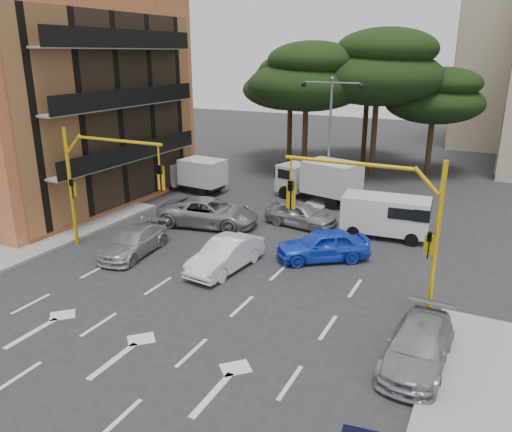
{
  "coord_description": "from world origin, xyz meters",
  "views": [
    {
      "loc": [
        10.19,
        -15.2,
        9.37
      ],
      "look_at": [
        -0.35,
        5.94,
        1.6
      ],
      "focal_mm": 35.0,
      "sensor_mm": 36.0,
      "label": 1
    }
  ],
  "objects_px": {
    "street_lamp_center": "(330,117)",
    "car_silver_cross_a": "(209,212)",
    "signal_mast_right": "(386,214)",
    "box_truck_b": "(318,180)",
    "car_white_hatch": "(226,255)",
    "van_white": "(385,216)",
    "signal_mast_left": "(96,174)",
    "car_silver_cross_b": "(301,214)",
    "car_silver_parked": "(418,346)",
    "car_blue_compact": "(323,245)",
    "car_silver_wagon": "(134,241)",
    "box_truck_a": "(193,175)"
  },
  "relations": [
    {
      "from": "street_lamp_center",
      "to": "car_blue_compact",
      "type": "distance_m",
      "value": 11.72
    },
    {
      "from": "box_truck_b",
      "to": "signal_mast_right",
      "type": "bearing_deg",
      "value": -137.48
    },
    {
      "from": "signal_mast_right",
      "to": "street_lamp_center",
      "type": "height_order",
      "value": "street_lamp_center"
    },
    {
      "from": "signal_mast_right",
      "to": "car_silver_parked",
      "type": "height_order",
      "value": "signal_mast_right"
    },
    {
      "from": "car_white_hatch",
      "to": "box_truck_b",
      "type": "xyz_separation_m",
      "value": [
        -0.03,
        12.3,
        0.67
      ]
    },
    {
      "from": "car_blue_compact",
      "to": "car_silver_wagon",
      "type": "height_order",
      "value": "car_blue_compact"
    },
    {
      "from": "signal_mast_right",
      "to": "box_truck_b",
      "type": "height_order",
      "value": "signal_mast_right"
    },
    {
      "from": "street_lamp_center",
      "to": "box_truck_a",
      "type": "xyz_separation_m",
      "value": [
        -9.0,
        -2.62,
        -4.24
      ]
    },
    {
      "from": "car_blue_compact",
      "to": "van_white",
      "type": "xyz_separation_m",
      "value": [
        1.89,
        4.5,
        0.37
      ]
    },
    {
      "from": "car_blue_compact",
      "to": "car_silver_wagon",
      "type": "bearing_deg",
      "value": -103.23
    },
    {
      "from": "signal_mast_right",
      "to": "car_silver_cross_a",
      "type": "height_order",
      "value": "signal_mast_right"
    },
    {
      "from": "car_silver_parked",
      "to": "signal_mast_left",
      "type": "bearing_deg",
      "value": 171.2
    },
    {
      "from": "car_white_hatch",
      "to": "car_silver_cross_b",
      "type": "relative_size",
      "value": 1.04
    },
    {
      "from": "car_silver_wagon",
      "to": "van_white",
      "type": "height_order",
      "value": "van_white"
    },
    {
      "from": "signal_mast_left",
      "to": "car_silver_cross_b",
      "type": "height_order",
      "value": "signal_mast_left"
    },
    {
      "from": "street_lamp_center",
      "to": "car_white_hatch",
      "type": "height_order",
      "value": "street_lamp_center"
    },
    {
      "from": "van_white",
      "to": "street_lamp_center",
      "type": "bearing_deg",
      "value": -143.2
    },
    {
      "from": "signal_mast_right",
      "to": "car_silver_cross_b",
      "type": "relative_size",
      "value": 1.44
    },
    {
      "from": "street_lamp_center",
      "to": "car_blue_compact",
      "type": "height_order",
      "value": "street_lamp_center"
    },
    {
      "from": "car_silver_wagon",
      "to": "car_silver_cross_b",
      "type": "height_order",
      "value": "car_silver_cross_b"
    },
    {
      "from": "signal_mast_right",
      "to": "car_silver_cross_a",
      "type": "distance_m",
      "value": 12.69
    },
    {
      "from": "street_lamp_center",
      "to": "car_silver_cross_a",
      "type": "distance_m",
      "value": 10.48
    },
    {
      "from": "van_white",
      "to": "box_truck_b",
      "type": "relative_size",
      "value": 0.79
    },
    {
      "from": "car_silver_wagon",
      "to": "signal_mast_right",
      "type": "bearing_deg",
      "value": -8.03
    },
    {
      "from": "signal_mast_left",
      "to": "car_white_hatch",
      "type": "bearing_deg",
      "value": 6.61
    },
    {
      "from": "signal_mast_left",
      "to": "van_white",
      "type": "xyz_separation_m",
      "value": [
        11.95,
        8.27,
        -2.77
      ]
    },
    {
      "from": "car_white_hatch",
      "to": "box_truck_b",
      "type": "distance_m",
      "value": 12.31
    },
    {
      "from": "car_silver_parked",
      "to": "box_truck_a",
      "type": "height_order",
      "value": "box_truck_a"
    },
    {
      "from": "car_blue_compact",
      "to": "box_truck_a",
      "type": "height_order",
      "value": "box_truck_a"
    },
    {
      "from": "box_truck_a",
      "to": "signal_mast_left",
      "type": "bearing_deg",
      "value": -163.61
    },
    {
      "from": "car_white_hatch",
      "to": "car_silver_parked",
      "type": "bearing_deg",
      "value": -15.72
    },
    {
      "from": "signal_mast_left",
      "to": "car_blue_compact",
      "type": "distance_m",
      "value": 11.2
    },
    {
      "from": "car_silver_parked",
      "to": "box_truck_b",
      "type": "distance_m",
      "value": 18.28
    },
    {
      "from": "signal_mast_right",
      "to": "car_silver_parked",
      "type": "bearing_deg",
      "value": -56.24
    },
    {
      "from": "car_blue_compact",
      "to": "car_silver_wagon",
      "type": "xyz_separation_m",
      "value": [
        -8.47,
        -3.39,
        -0.11
      ]
    },
    {
      "from": "car_white_hatch",
      "to": "box_truck_b",
      "type": "bearing_deg",
      "value": 96.19
    },
    {
      "from": "car_silver_cross_b",
      "to": "van_white",
      "type": "distance_m",
      "value": 4.63
    },
    {
      "from": "car_silver_parked",
      "to": "box_truck_a",
      "type": "distance_m",
      "value": 22.71
    },
    {
      "from": "car_white_hatch",
      "to": "box_truck_a",
      "type": "relative_size",
      "value": 0.9
    },
    {
      "from": "signal_mast_left",
      "to": "car_silver_cross_a",
      "type": "height_order",
      "value": "signal_mast_left"
    },
    {
      "from": "signal_mast_right",
      "to": "car_silver_wagon",
      "type": "height_order",
      "value": "signal_mast_right"
    },
    {
      "from": "signal_mast_left",
      "to": "box_truck_b",
      "type": "distance_m",
      "value": 14.79
    },
    {
      "from": "car_blue_compact",
      "to": "car_silver_cross_b",
      "type": "relative_size",
      "value": 1.05
    },
    {
      "from": "signal_mast_left",
      "to": "street_lamp_center",
      "type": "bearing_deg",
      "value": 64.09
    },
    {
      "from": "signal_mast_left",
      "to": "car_silver_wagon",
      "type": "xyz_separation_m",
      "value": [
        1.6,
        0.38,
        -3.25
      ]
    },
    {
      "from": "car_white_hatch",
      "to": "car_silver_cross_a",
      "type": "bearing_deg",
      "value": 134.77
    },
    {
      "from": "street_lamp_center",
      "to": "van_white",
      "type": "bearing_deg",
      "value": -48.08
    },
    {
      "from": "box_truck_a",
      "to": "box_truck_b",
      "type": "bearing_deg",
      "value": -73.68
    },
    {
      "from": "van_white",
      "to": "box_truck_a",
      "type": "xyz_separation_m",
      "value": [
        -14.15,
        3.11,
        0.07
      ]
    },
    {
      "from": "car_white_hatch",
      "to": "car_silver_parked",
      "type": "xyz_separation_m",
      "value": [
        8.98,
        -3.59,
        -0.07
      ]
    }
  ]
}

